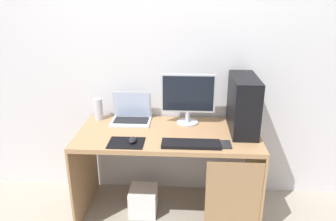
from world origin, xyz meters
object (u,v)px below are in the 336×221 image
object	(u,v)px
speaker	(99,109)
keyboard	(191,144)
pc_tower	(243,104)
laptop	(131,115)
monitor	(188,98)
cell_phone	(226,144)
mouse_left	(133,140)
subwoofer	(143,200)

from	to	relation	value
speaker	keyboard	distance (m)	0.92
pc_tower	laptop	xyz separation A→B (m)	(-0.90, 0.14, -0.17)
monitor	cell_phone	xyz separation A→B (m)	(0.28, -0.39, -0.22)
keyboard	speaker	bearing A→B (deg)	149.48
speaker	mouse_left	world-z (taller)	speaker
keyboard	mouse_left	world-z (taller)	mouse_left
pc_tower	cell_phone	bearing A→B (deg)	-117.96
monitor	pc_tower	bearing A→B (deg)	-14.89
laptop	keyboard	distance (m)	0.67
pc_tower	keyboard	bearing A→B (deg)	-143.08
subwoofer	mouse_left	bearing A→B (deg)	-102.87
pc_tower	keyboard	xyz separation A→B (m)	(-0.40, -0.30, -0.20)
speaker	subwoofer	world-z (taller)	speaker
laptop	mouse_left	xyz separation A→B (m)	(0.08, -0.42, -0.03)
subwoofer	pc_tower	bearing A→B (deg)	7.99
speaker	cell_phone	size ratio (longest dim) A/B	1.43
mouse_left	laptop	bearing A→B (deg)	100.47
laptop	mouse_left	bearing A→B (deg)	-79.53
laptop	pc_tower	bearing A→B (deg)	-8.80
monitor	speaker	world-z (taller)	monitor
subwoofer	laptop	bearing A→B (deg)	115.08
laptop	subwoofer	distance (m)	0.73
speaker	laptop	bearing A→B (deg)	-4.43
monitor	mouse_left	world-z (taller)	monitor
laptop	cell_phone	world-z (taller)	laptop
laptop	speaker	world-z (taller)	laptop
speaker	mouse_left	xyz separation A→B (m)	(0.36, -0.44, -0.07)
cell_phone	subwoofer	bearing A→B (deg)	164.99
pc_tower	laptop	distance (m)	0.93
monitor	subwoofer	xyz separation A→B (m)	(-0.36, -0.22, -0.85)
speaker	keyboard	xyz separation A→B (m)	(0.79, -0.46, -0.08)
laptop	keyboard	bearing A→B (deg)	-41.36
monitor	laptop	size ratio (longest dim) A/B	1.35
mouse_left	keyboard	bearing A→B (deg)	-2.70
monitor	subwoofer	world-z (taller)	monitor
speaker	cell_phone	xyz separation A→B (m)	(1.04, -0.44, -0.09)
monitor	subwoofer	bearing A→B (deg)	-148.06
speaker	cell_phone	world-z (taller)	speaker
subwoofer	monitor	bearing A→B (deg)	31.94
keyboard	subwoofer	bearing A→B (deg)	153.55
laptop	cell_phone	size ratio (longest dim) A/B	2.52
cell_phone	pc_tower	bearing A→B (deg)	62.04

